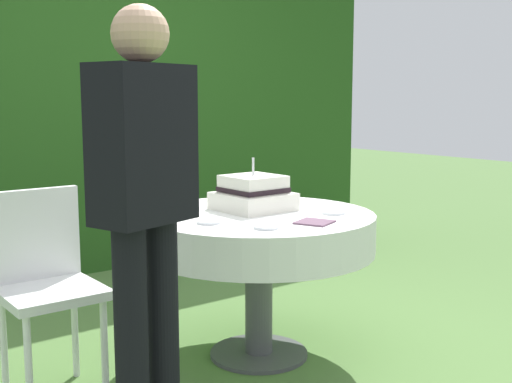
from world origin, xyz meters
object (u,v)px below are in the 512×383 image
object	(u,v)px
garden_chair	(44,272)
standing_person	(144,200)
serving_plate_far	(183,206)
serving_plate_right	(266,227)
wedding_cake	(253,194)
serving_plate_left	(209,222)
napkin_stack	(315,222)
serving_plate_near	(333,213)
cake_table	(259,235)

from	to	relation	value
garden_chair	standing_person	distance (m)	0.79
serving_plate_far	garden_chair	bearing A→B (deg)	-171.23
serving_plate_right	standing_person	world-z (taller)	standing_person
wedding_cake	serving_plate_far	world-z (taller)	wedding_cake
wedding_cake	serving_plate_left	world-z (taller)	wedding_cake
serving_plate_far	serving_plate_right	distance (m)	0.68
wedding_cake	napkin_stack	size ratio (longest dim) A/B	2.31
standing_person	garden_chair	bearing A→B (deg)	100.94
wedding_cake	napkin_stack	world-z (taller)	wedding_cake
serving_plate_near	wedding_cake	bearing A→B (deg)	125.46
serving_plate_left	wedding_cake	bearing A→B (deg)	23.39
serving_plate_left	cake_table	bearing A→B (deg)	10.80
serving_plate_far	napkin_stack	size ratio (longest dim) A/B	0.74
serving_plate_right	napkin_stack	size ratio (longest dim) A/B	0.74
wedding_cake	standing_person	size ratio (longest dim) A/B	0.22
napkin_stack	serving_plate_right	bearing A→B (deg)	171.27
cake_table	napkin_stack	xyz separation A→B (m)	(0.04, -0.35, 0.11)
serving_plate_far	serving_plate_right	size ratio (longest dim) A/B	1.01
serving_plate_near	serving_plate_far	xyz separation A→B (m)	(-0.49, 0.60, 0.00)
wedding_cake	cake_table	bearing A→B (deg)	-112.88
standing_person	serving_plate_left	bearing A→B (deg)	35.56
standing_person	wedding_cake	bearing A→B (deg)	30.79
wedding_cake	serving_plate_far	distance (m)	0.37
wedding_cake	serving_plate_near	xyz separation A→B (m)	(0.24, -0.33, -0.07)
cake_table	serving_plate_far	bearing A→B (deg)	119.68
garden_chair	standing_person	bearing A→B (deg)	-79.06
serving_plate_right	napkin_stack	bearing A→B (deg)	-8.73
wedding_cake	serving_plate_right	world-z (taller)	wedding_cake
serving_plate_far	napkin_stack	distance (m)	0.76
serving_plate_far	garden_chair	distance (m)	0.81
cake_table	serving_plate_left	distance (m)	0.36
serving_plate_near	serving_plate_left	distance (m)	0.63
serving_plate_right	serving_plate_far	bearing A→B (deg)	90.42
serving_plate_right	napkin_stack	distance (m)	0.25
serving_plate_left	serving_plate_right	xyz separation A→B (m)	(0.13, -0.25, 0.00)
wedding_cake	standing_person	distance (m)	1.05
cake_table	serving_plate_left	xyz separation A→B (m)	(-0.33, -0.06, 0.11)
serving_plate_left	serving_plate_right	world-z (taller)	same
cake_table	garden_chair	xyz separation A→B (m)	(-0.98, 0.25, -0.08)
napkin_stack	serving_plate_far	bearing A→B (deg)	109.53
serving_plate_near	serving_plate_right	world-z (taller)	same
serving_plate_left	standing_person	distance (m)	0.66
cake_table	serving_plate_right	size ratio (longest dim) A/B	10.27
wedding_cake	serving_plate_right	xyz separation A→B (m)	(-0.25, -0.41, -0.07)
serving_plate_near	standing_person	size ratio (longest dim) A/B	0.07
wedding_cake	napkin_stack	bearing A→B (deg)	-89.59
serving_plate_left	serving_plate_right	bearing A→B (deg)	-62.09
serving_plate_near	garden_chair	distance (m)	1.36
serving_plate_near	standing_person	xyz separation A→B (m)	(-1.13, -0.20, 0.20)
wedding_cake	serving_plate_far	bearing A→B (deg)	133.14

